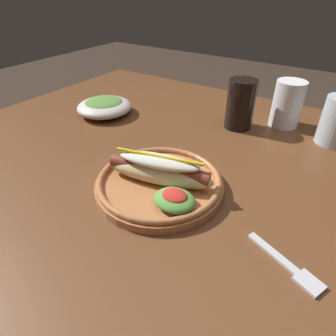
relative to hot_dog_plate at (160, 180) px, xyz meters
The scene contains 6 objects.
dining_table 0.18m from the hot_dog_plate, 59.58° to the left, with size 1.40×0.96×0.74m.
hot_dog_plate is the anchor object (origin of this frame).
fork 0.26m from the hot_dog_plate, 10.28° to the right, with size 0.12×0.06×0.00m.
soda_cup 0.34m from the hot_dog_plate, 86.94° to the left, with size 0.07×0.07×0.13m, color black.
extra_cup 0.44m from the hot_dog_plate, 74.39° to the left, with size 0.08×0.08×0.12m, color white.
side_bowl 0.40m from the hot_dog_plate, 148.82° to the left, with size 0.16×0.16×0.05m.
Camera 1 is at (0.18, -0.47, 1.08)m, focal length 30.56 mm.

